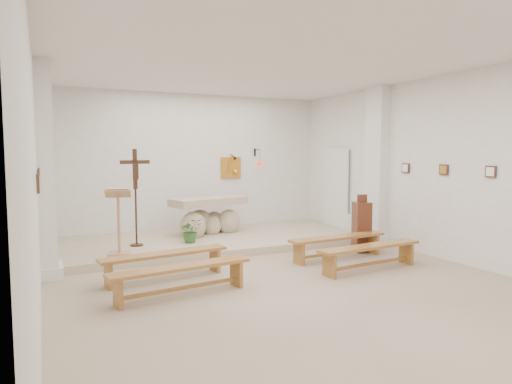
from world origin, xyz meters
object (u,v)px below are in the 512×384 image
lectern (119,222)px  crucifix_stand (136,190)px  bench_left_front (165,259)px  donation_pedestal (362,226)px  bench_right_second (370,251)px  altar (208,219)px  bench_right_front (338,242)px  bench_left_second (181,273)px

lectern → crucifix_stand: bearing=67.9°
lectern → bench_left_front: size_ratio=0.60×
donation_pedestal → lectern: bearing=-179.3°
crucifix_stand → bench_right_second: (3.41, -3.11, -0.95)m
bench_left_front → bench_right_second: (3.36, -0.95, 0.00)m
altar → lectern: size_ratio=1.52×
lectern → altar: bearing=42.6°
bench_right_second → bench_right_front: bearing=84.7°
altar → bench_left_front: (-1.73, -2.85, -0.17)m
bench_left_second → bench_right_second: size_ratio=1.00×
bench_left_front → bench_right_front: 3.36m
lectern → bench_right_front: size_ratio=0.60×
altar → donation_pedestal: (2.46, -2.52, 0.02)m
bench_right_front → bench_left_second: 3.50m
bench_left_front → bench_left_second: bearing=-97.9°
lectern → crucifix_stand: 0.97m
bench_right_front → bench_left_front: bearing=176.0°
lectern → bench_right_second: size_ratio=0.60×
lectern → bench_right_second: (3.86, -2.42, -0.44)m
altar → bench_left_front: size_ratio=0.91×
bench_right_front → altar: bearing=115.8°
altar → bench_right_second: size_ratio=0.91×
donation_pedestal → bench_left_front: (-4.19, -0.33, -0.19)m
bench_left_front → bench_right_front: size_ratio=1.00×
bench_left_front → donation_pedestal: bearing=-3.3°
lectern → crucifix_stand: crucifix_stand is taller
altar → bench_right_second: altar is taller
donation_pedestal → bench_left_second: size_ratio=0.56×
bench_left_front → bench_right_second: 3.50m
lectern → donation_pedestal: lectern is taller
crucifix_stand → bench_left_second: (0.05, -3.11, -0.95)m
crucifix_stand → bench_left_second: crucifix_stand is taller
bench_left_second → bench_right_second: same height
donation_pedestal → bench_right_second: bearing=-108.4°
crucifix_stand → donation_pedestal: bearing=-30.0°
altar → donation_pedestal: bearing=-61.1°
donation_pedestal → bench_right_second: size_ratio=0.56×
donation_pedestal → bench_right_front: 0.91m
bench_right_front → bench_right_second: (0.00, -0.95, 0.00)m
bench_left_front → lectern: bearing=100.7°
bench_left_front → bench_left_second: same height
donation_pedestal → bench_right_front: size_ratio=0.56×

